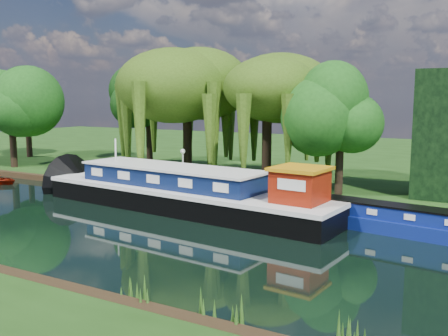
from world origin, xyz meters
The scene contains 13 objects.
ground centered at (0.00, 0.00, 0.00)m, with size 120.00×120.00×0.00m, color black.
far_bank centered at (0.00, 34.00, 0.23)m, with size 120.00×52.00×0.45m, color #1A3B10.
dutch_barge centered at (4.45, 5.04, 1.04)m, with size 20.20×6.42×4.19m.
narrowboat centered at (16.40, 5.79, 0.55)m, with size 10.70×3.17×1.54m.
willow_left centered at (-1.06, 13.49, 7.46)m, with size 8.06×8.06×9.66m.
willow_right centered at (5.93, 13.34, 6.71)m, with size 7.04×7.04×8.58m.
tree_far_left centered at (-17.79, 10.25, 6.42)m, with size 5.42×5.42×8.73m.
tree_far_back centered at (-23.07, 16.33, 6.42)m, with size 5.09×5.09×8.56m.
tree_far_mid centered at (-8.54, 18.25, 6.34)m, with size 5.22×5.22×8.54m.
tree_far_right centered at (11.70, 12.05, 5.53)m, with size 4.51×4.51×7.37m.
lamppost centered at (0.50, 10.50, 2.42)m, with size 0.36×0.36×2.56m.
mooring_posts centered at (-0.50, 8.40, 0.95)m, with size 19.16×0.16×1.00m.
reeds_near centered at (6.87, -7.57, 0.55)m, with size 33.70×1.50×1.10m.
Camera 1 is at (20.82, -19.67, 6.75)m, focal length 40.00 mm.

